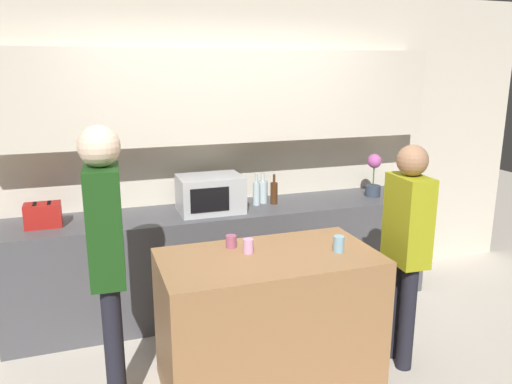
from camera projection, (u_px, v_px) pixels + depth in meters
back_wall at (219, 129)px, 4.31m from camera, size 6.40×0.40×2.70m
back_counter at (229, 258)px, 4.32m from camera, size 3.60×0.62×0.89m
kitchen_island at (269, 321)px, 3.24m from camera, size 1.37×0.74×0.91m
microwave at (210, 194)px, 4.11m from camera, size 0.52×0.39×0.30m
toaster at (43, 215)px, 3.72m from camera, size 0.26×0.16×0.18m
potted_plant at (374, 175)px, 4.59m from camera, size 0.14×0.14×0.40m
bottle_0 at (256, 193)px, 4.31m from camera, size 0.06×0.06×0.27m
bottle_1 at (263, 191)px, 4.39m from camera, size 0.09×0.09×0.27m
bottle_2 at (274, 193)px, 4.35m from camera, size 0.06×0.06×0.26m
cup_0 at (339, 244)px, 3.18m from camera, size 0.07×0.07×0.10m
cup_1 at (248, 246)px, 3.16m from camera, size 0.07×0.07×0.09m
cup_2 at (231, 241)px, 3.26m from camera, size 0.07×0.07×0.08m
person_left at (107, 248)px, 2.85m from camera, size 0.23×0.35×1.75m
person_center at (406, 239)px, 3.37m from camera, size 0.21×0.35×1.57m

